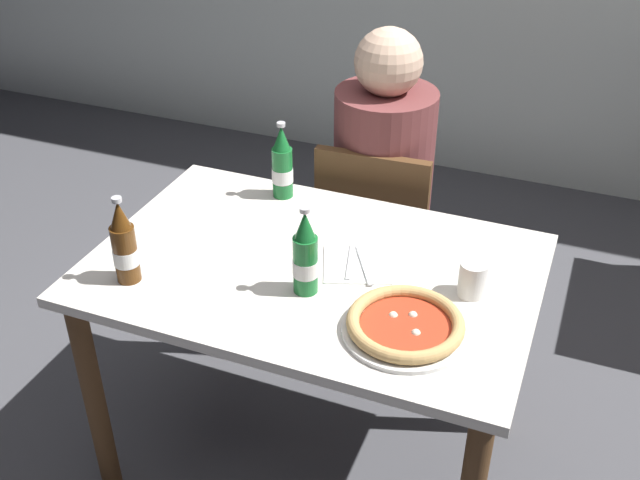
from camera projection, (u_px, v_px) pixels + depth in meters
name	position (u px, v px, depth m)	size (l,w,h in m)	color
ground_plane	(314.00, 455.00, 2.47)	(8.00, 8.00, 0.00)	#4C4C51
dining_table_main	(313.00, 298.00, 2.12)	(1.20, 0.80, 0.75)	silver
chair_behind_table	(377.00, 236.00, 2.69)	(0.42, 0.42, 0.85)	brown
diner_seated	(381.00, 204.00, 2.67)	(0.34, 0.34, 1.21)	#2D3342
pizza_margherita_near	(405.00, 325.00, 1.81)	(0.31, 0.31, 0.04)	white
beer_bottle_left	(124.00, 246.00, 1.95)	(0.07, 0.07, 0.25)	#512D0F
beer_bottle_center	(282.00, 166.00, 2.33)	(0.07, 0.07, 0.25)	#196B2D
beer_bottle_right	(305.00, 257.00, 1.91)	(0.07, 0.07, 0.25)	#196B2D
napkin_with_cutlery	(357.00, 264.00, 2.06)	(0.23, 0.23, 0.01)	white
paper_cup	(473.00, 279.00, 1.93)	(0.07, 0.07, 0.10)	white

